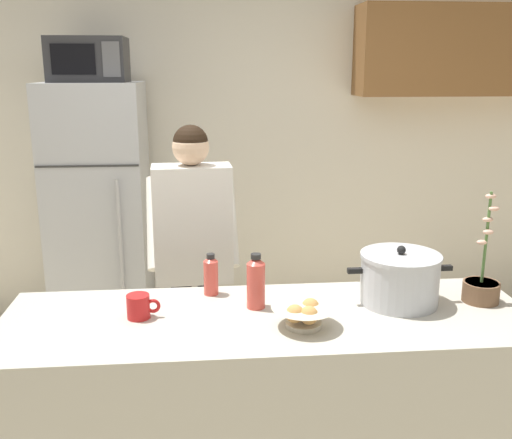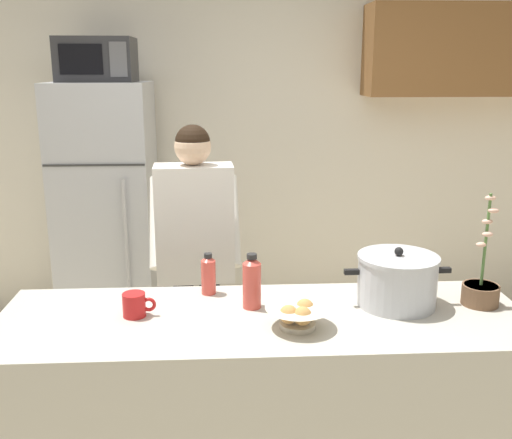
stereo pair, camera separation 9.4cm
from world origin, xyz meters
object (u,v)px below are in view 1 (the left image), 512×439
at_px(potted_orchid, 481,286).
at_px(microwave, 89,60).
at_px(bread_bowl, 304,315).
at_px(person_near_pot, 193,240).
at_px(cooking_pot, 399,278).
at_px(bottle_near_edge, 256,282).
at_px(bottle_mid_counter, 211,275).
at_px(refrigerator, 100,215).
at_px(coffee_mug, 139,306).

bearing_deg(potted_orchid, microwave, 136.50).
bearing_deg(microwave, bread_bowl, -60.99).
relative_size(microwave, person_near_pot, 0.30).
xyz_separation_m(microwave, cooking_pot, (1.51, -1.74, -0.89)).
bearing_deg(bottle_near_edge, bottle_mid_counter, 137.95).
relative_size(person_near_pot, bottle_mid_counter, 8.75).
xyz_separation_m(microwave, potted_orchid, (1.85, -1.76, -0.93)).
height_order(person_near_pot, bottle_mid_counter, person_near_pot).
xyz_separation_m(refrigerator, bottle_mid_counter, (0.73, -1.60, 0.12)).
distance_m(refrigerator, person_near_pot, 1.20).
bearing_deg(coffee_mug, person_near_pot, 76.24).
xyz_separation_m(microwave, person_near_pot, (0.65, -0.98, -0.93)).
distance_m(microwave, coffee_mug, 2.08).
bearing_deg(cooking_pot, potted_orchid, -3.05).
xyz_separation_m(person_near_pot, bread_bowl, (0.43, -0.96, -0.02)).
relative_size(microwave, bread_bowl, 1.94).
bearing_deg(person_near_pot, bottle_near_edge, -70.84).
xyz_separation_m(refrigerator, cooking_pot, (1.51, -1.76, 0.14)).
height_order(coffee_mug, potted_orchid, potted_orchid).
relative_size(refrigerator, microwave, 3.70).
bearing_deg(bread_bowl, microwave, 119.01).
distance_m(person_near_pot, bread_bowl, 1.05).
bearing_deg(person_near_pot, bottle_mid_counter, -82.00).
distance_m(person_near_pot, bottle_near_edge, 0.80).
xyz_separation_m(coffee_mug, potted_orchid, (1.40, 0.04, 0.02)).
bearing_deg(refrigerator, potted_orchid, -43.86).
bearing_deg(microwave, coffee_mug, -75.92).
relative_size(microwave, coffee_mug, 3.66).
bearing_deg(person_near_pot, coffee_mug, -103.76).
distance_m(cooking_pot, bottle_near_edge, 0.59).
bearing_deg(bottle_near_edge, refrigerator, 117.43).
bearing_deg(bottle_mid_counter, person_near_pot, 98.00).
bearing_deg(cooking_pot, refrigerator, 130.54).
bearing_deg(bottle_near_edge, coffee_mug, -172.47).
height_order(person_near_pot, potted_orchid, person_near_pot).
distance_m(refrigerator, bottle_near_edge, 1.99).
bearing_deg(bottle_mid_counter, coffee_mug, -141.83).
height_order(bottle_mid_counter, potted_orchid, potted_orchid).
height_order(coffee_mug, bottle_near_edge, bottle_near_edge).
height_order(microwave, bottle_mid_counter, microwave).
height_order(refrigerator, cooking_pot, refrigerator).
distance_m(coffee_mug, bottle_near_edge, 0.47).
height_order(person_near_pot, cooking_pot, person_near_pot).
distance_m(microwave, bread_bowl, 2.41).
relative_size(bread_bowl, bottle_near_edge, 1.08).
relative_size(refrigerator, person_near_pot, 1.12).
relative_size(refrigerator, potted_orchid, 3.79).
xyz_separation_m(refrigerator, person_near_pot, (0.65, -1.01, 0.10)).
bearing_deg(person_near_pot, refrigerator, 122.94).
bearing_deg(coffee_mug, cooking_pot, 3.14).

